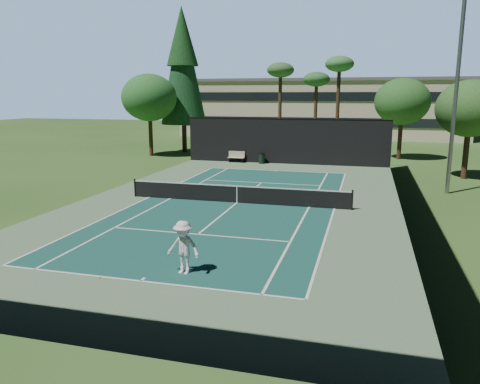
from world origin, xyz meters
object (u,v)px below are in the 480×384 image
(tennis_net, at_px, (237,193))
(tennis_ball_c, at_px, (245,194))
(trash_bin, at_px, (262,158))
(tennis_ball_a, at_px, (100,278))
(tennis_ball_d, at_px, (190,184))
(player, at_px, (183,247))
(tennis_ball_b, at_px, (198,195))
(park_bench, at_px, (236,156))

(tennis_net, distance_m, tennis_ball_c, 2.45)
(trash_bin, bearing_deg, tennis_ball_a, -88.84)
(trash_bin, bearing_deg, tennis_ball_d, -104.07)
(tennis_net, relative_size, player, 6.87)
(tennis_ball_b, distance_m, trash_bin, 14.09)
(player, xyz_separation_m, tennis_ball_b, (-4.03, 12.26, -0.91))
(tennis_ball_c, distance_m, park_bench, 14.01)
(player, relative_size, park_bench, 1.25)
(player, bearing_deg, trash_bin, 103.77)
(tennis_ball_d, xyz_separation_m, trash_bin, (2.71, 10.79, 0.45))
(tennis_ball_c, relative_size, park_bench, 0.04)
(tennis_net, xyz_separation_m, player, (1.11, -10.82, 0.38))
(tennis_ball_d, height_order, trash_bin, trash_bin)
(tennis_ball_a, height_order, tennis_ball_c, tennis_ball_a)
(tennis_ball_b, relative_size, park_bench, 0.04)
(park_bench, bearing_deg, tennis_ball_d, -91.48)
(tennis_ball_c, height_order, park_bench, park_bench)
(tennis_net, height_order, park_bench, tennis_net)
(player, xyz_separation_m, trash_bin, (-3.13, 26.31, -0.46))
(tennis_ball_b, distance_m, tennis_ball_c, 2.93)
(player, bearing_deg, park_bench, 108.80)
(tennis_net, relative_size, tennis_ball_a, 181.39)
(player, distance_m, tennis_ball_a, 2.97)
(tennis_ball_b, distance_m, tennis_ball_d, 3.72)
(tennis_ball_a, bearing_deg, trash_bin, 91.16)
(park_bench, bearing_deg, player, -78.19)
(player, distance_m, tennis_ball_c, 13.30)
(park_bench, height_order, trash_bin, park_bench)
(tennis_ball_b, bearing_deg, trash_bin, 86.31)
(park_bench, bearing_deg, tennis_net, -74.24)
(tennis_ball_c, distance_m, trash_bin, 13.24)
(tennis_ball_b, relative_size, trash_bin, 0.07)
(tennis_ball_c, xyz_separation_m, trash_bin, (-1.87, 13.10, 0.45))
(tennis_net, height_order, tennis_ball_d, tennis_net)
(tennis_ball_a, relative_size, tennis_ball_d, 1.14)
(player, height_order, park_bench, player)
(trash_bin, bearing_deg, tennis_net, -82.59)
(tennis_net, bearing_deg, player, -84.13)
(park_bench, bearing_deg, tennis_ball_a, -83.87)
(tennis_ball_b, relative_size, tennis_ball_d, 1.01)
(tennis_ball_c, distance_m, tennis_ball_d, 5.12)
(tennis_ball_c, bearing_deg, trash_bin, 98.11)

